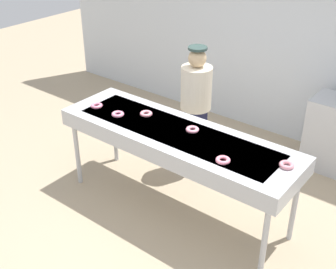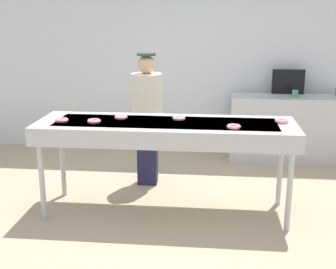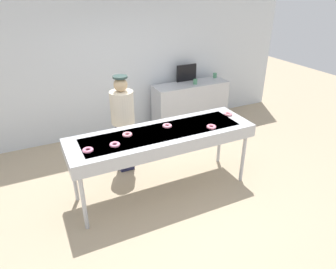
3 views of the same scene
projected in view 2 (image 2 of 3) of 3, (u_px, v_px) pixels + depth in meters
The scene contains 13 objects.
ground_plane at pixel (166, 211), 4.92m from camera, with size 16.00×16.00×0.00m, color tan.
back_wall at pixel (182, 43), 6.78m from camera, with size 8.00×0.12×3.32m, color silver.
fryer_conveyor at pixel (166, 131), 4.68m from camera, with size 2.70×0.81×1.01m.
strawberry_donut_0 at pixel (121, 117), 4.78m from camera, with size 0.14×0.14×0.04m, color pink.
strawberry_donut_1 at pixel (282, 121), 4.62m from camera, with size 0.14×0.14×0.04m, color pink.
strawberry_donut_2 at pixel (179, 118), 4.74m from camera, with size 0.14×0.14×0.04m, color pink.
strawberry_donut_3 at pixel (94, 121), 4.61m from camera, with size 0.14×0.14×0.04m, color pink.
strawberry_donut_4 at pixel (234, 127), 4.39m from camera, with size 0.14×0.14×0.04m, color pink.
strawberry_donut_5 at pixel (62, 120), 4.65m from camera, with size 0.14×0.14×0.04m, color pink.
worker_baker at pixel (147, 110), 5.48m from camera, with size 0.37×0.37×1.65m.
prep_counter at pixel (287, 129), 6.50m from camera, with size 1.65×0.52×0.95m, color #B7BABF.
paper_cup_0 at pixel (295, 94), 6.29m from camera, with size 0.08×0.08×0.10m, color #4C8C66.
menu_display at pixel (288, 82), 6.53m from camera, with size 0.46×0.04×0.36m, color black.
Camera 2 is at (0.48, -4.50, 2.11)m, focal length 47.93 mm.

